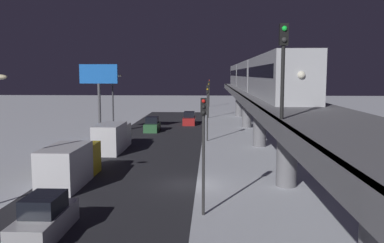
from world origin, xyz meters
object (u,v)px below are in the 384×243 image
object	(u,v)px
subway_train	(253,75)
delivery_van	(70,164)
traffic_light_mid	(207,105)
traffic_light_far	(209,94)
box_truck	(112,137)
traffic_light_distant	(209,89)
sedan_green	(152,126)
sedan_red	(189,119)
traffic_light_near	(203,139)
sedan_silver	(45,219)
rail_signal	(283,54)
commercial_billboard	(99,81)

from	to	relation	value
subway_train	delivery_van	bearing A→B (deg)	57.64
traffic_light_mid	traffic_light_far	bearing A→B (deg)	-90.00
box_truck	traffic_light_distant	bearing A→B (deg)	-99.53
sedan_green	sedan_red	world-z (taller)	same
sedan_red	traffic_light_far	world-z (taller)	traffic_light_far
box_truck	traffic_light_near	distance (m)	21.09
sedan_green	sedan_red	xyz separation A→B (m)	(-4.60, -7.87, 0.01)
sedan_green	traffic_light_distant	bearing A→B (deg)	-100.00
traffic_light_far	traffic_light_near	bearing A→B (deg)	90.00
box_truck	delivery_van	xyz separation A→B (m)	(0.00, 12.41, 0.00)
subway_train	delivery_van	world-z (taller)	subway_train
sedan_silver	box_truck	distance (m)	21.90
sedan_red	sedan_silver	xyz separation A→B (m)	(4.60, 43.75, 0.00)
sedan_red	traffic_light_mid	size ratio (longest dim) A/B	0.69
traffic_light_near	traffic_light_mid	size ratio (longest dim) A/B	1.00
rail_signal	traffic_light_mid	xyz separation A→B (m)	(3.40, -29.22, -4.28)
traffic_light_near	traffic_light_far	size ratio (longest dim) A/B	1.00
sedan_silver	delivery_van	world-z (taller)	delivery_van
sedan_green	box_truck	distance (m)	14.23
sedan_red	box_truck	xyz separation A→B (m)	(6.60, 21.95, 0.55)
traffic_light_far	sedan_red	bearing A→B (deg)	73.15
sedan_green	sedan_red	bearing A→B (deg)	-120.29
delivery_van	traffic_light_distant	world-z (taller)	traffic_light_distant
sedan_silver	commercial_billboard	xyz separation A→B (m)	(6.23, -32.59, 6.03)
traffic_light_mid	traffic_light_distant	xyz separation A→B (m)	(0.00, -50.14, 0.00)
rail_signal	traffic_light_distant	world-z (taller)	rail_signal
sedan_green	traffic_light_near	size ratio (longest dim) A/B	0.63
subway_train	sedan_red	size ratio (longest dim) A/B	12.60
traffic_light_mid	traffic_light_distant	distance (m)	50.14
sedan_red	delivery_van	world-z (taller)	delivery_van
box_truck	delivery_van	distance (m)	12.41
sedan_green	traffic_light_near	xyz separation A→B (m)	(-7.50, 32.69, 3.41)
box_truck	traffic_light_mid	distance (m)	11.83
sedan_red	traffic_light_distant	bearing A→B (deg)	85.22
sedan_silver	box_truck	bearing A→B (deg)	-84.76
subway_train	traffic_light_far	xyz separation A→B (m)	(5.60, -20.11, -3.33)
delivery_van	rail_signal	bearing A→B (deg)	141.26
rail_signal	sedan_red	world-z (taller)	rail_signal
rail_signal	sedan_green	distance (m)	39.19
commercial_billboard	traffic_light_far	bearing A→B (deg)	-123.50
traffic_light_near	sedan_silver	bearing A→B (deg)	23.02
rail_signal	box_truck	size ratio (longest dim) A/B	0.54
delivery_van	traffic_light_mid	distance (m)	21.31
box_truck	commercial_billboard	world-z (taller)	commercial_billboard
box_truck	traffic_light_mid	size ratio (longest dim) A/B	1.16
traffic_light_distant	commercial_billboard	xyz separation A→B (m)	(13.73, 45.81, 2.63)
sedan_silver	box_truck	size ratio (longest dim) A/B	0.64
sedan_green	traffic_light_mid	distance (m)	11.23
sedan_silver	traffic_light_near	bearing A→B (deg)	-156.98
rail_signal	traffic_light_near	world-z (taller)	rail_signal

